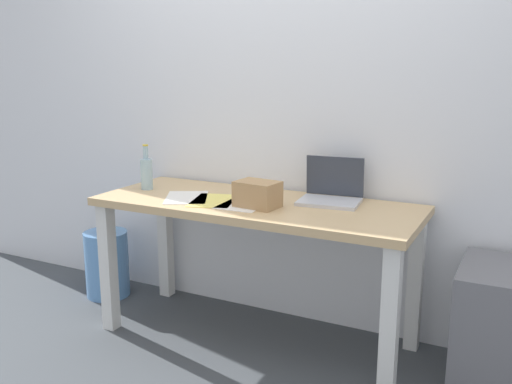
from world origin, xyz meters
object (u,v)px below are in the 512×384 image
laptop_right (331,193)px  beer_bottle (147,172)px  desk (256,223)px  cardboard_box (258,194)px  computer_mouse (245,189)px  water_cooler_jug (107,263)px  filing_cabinet (504,330)px

laptop_right → beer_bottle: size_ratio=1.27×
desk → cardboard_box: (0.05, -0.09, 0.18)m
beer_bottle → computer_mouse: (0.52, 0.17, -0.08)m
beer_bottle → cardboard_box: bearing=-6.1°
water_cooler_jug → filing_cabinet: filing_cabinet is taller
filing_cabinet → cardboard_box: bearing=-172.1°
laptop_right → beer_bottle: (-1.01, -0.18, 0.05)m
beer_bottle → cardboard_box: (0.73, -0.08, -0.03)m
desk → water_cooler_jug: (-1.09, 0.09, -0.42)m
beer_bottle → computer_mouse: size_ratio=2.50×
computer_mouse → water_cooler_jug: bearing=171.7°
computer_mouse → water_cooler_jug: 1.10m
laptop_right → filing_cabinet: size_ratio=0.56×
water_cooler_jug → desk: bearing=-4.6°
filing_cabinet → beer_bottle: bearing=-177.6°
laptop_right → water_cooler_jug: 1.55m
desk → filing_cabinet: desk is taller
beer_bottle → water_cooler_jug: size_ratio=0.54×
laptop_right → water_cooler_jug: bearing=-177.0°
laptop_right → desk: bearing=-154.4°
desk → beer_bottle: bearing=-178.9°
computer_mouse → filing_cabinet: computer_mouse is taller
computer_mouse → filing_cabinet: 1.42m
desk → computer_mouse: computer_mouse is taller
laptop_right → filing_cabinet: bearing=-6.5°
laptop_right → computer_mouse: 0.49m
laptop_right → cardboard_box: laptop_right is taller
desk → filing_cabinet: bearing=3.2°
desk → cardboard_box: 0.20m
computer_mouse → cardboard_box: cardboard_box is taller
beer_bottle → laptop_right: bearing=9.9°
laptop_right → cardboard_box: size_ratio=1.57×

